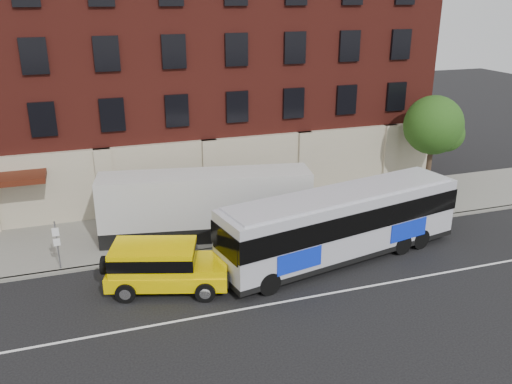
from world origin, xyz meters
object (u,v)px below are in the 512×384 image
object	(u,v)px
city_bus	(342,222)
sign_pole	(57,243)
shipping_container	(206,207)
yellow_suv	(162,264)
street_tree	(434,127)

from	to	relation	value
city_bus	sign_pole	bearing A→B (deg)	167.89
sign_pole	city_bus	xyz separation A→B (m)	(12.88, -2.76, 0.43)
sign_pole	shipping_container	size ratio (longest dim) A/B	0.23
yellow_suv	shipping_container	size ratio (longest dim) A/B	0.51
sign_pole	shipping_container	world-z (taller)	shipping_container
street_tree	sign_pole	bearing A→B (deg)	-171.39
street_tree	shipping_container	xyz separation A→B (m)	(-14.78, -1.88, -2.64)
street_tree	yellow_suv	world-z (taller)	street_tree
city_bus	shipping_container	size ratio (longest dim) A/B	1.16
sign_pole	city_bus	size ratio (longest dim) A/B	0.20
city_bus	shipping_container	xyz separation A→B (m)	(-5.62, 4.22, -0.11)
yellow_suv	shipping_container	distance (m)	5.40
shipping_container	street_tree	bearing A→B (deg)	7.26
yellow_suv	shipping_container	world-z (taller)	shipping_container
sign_pole	city_bus	bearing A→B (deg)	-12.11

